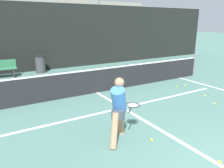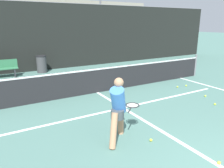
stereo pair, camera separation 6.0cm
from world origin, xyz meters
name	(u,v)px [view 1 (the left image)]	position (x,y,z in m)	size (l,w,h in m)	color
court_service_line	(123,108)	(0.00, 4.33, 0.00)	(8.25, 0.10, 0.01)	white
court_center_mark	(139,118)	(0.00, 3.47, 0.00)	(0.10, 5.35, 0.01)	white
net	(96,80)	(0.00, 6.15, 0.51)	(11.09, 0.09, 1.07)	slate
fence_back	(54,37)	(0.00, 11.37, 1.83)	(24.00, 0.06, 3.67)	black
player_practicing	(119,107)	(-1.13, 2.79, 0.79)	(1.16, 0.79, 1.46)	tan
tennis_ball_scattered_0	(177,87)	(3.16, 5.06, 0.03)	(0.07, 0.07, 0.07)	#D1E033
tennis_ball_scattered_1	(214,104)	(2.74, 3.02, 0.03)	(0.07, 0.07, 0.07)	#D1E033
tennis_ball_scattered_2	(185,85)	(3.61, 5.00, 0.03)	(0.07, 0.07, 0.07)	#D1E033
tennis_ball_scattered_3	(152,140)	(-0.55, 2.31, 0.03)	(0.07, 0.07, 0.07)	#D1E033
tennis_ball_scattered_5	(204,96)	(3.17, 3.72, 0.03)	(0.07, 0.07, 0.07)	#D1E033
tennis_ball_scattered_7	(220,162)	(0.04, 1.01, 0.03)	(0.07, 0.07, 0.07)	#D1E033
trash_bin	(40,64)	(-1.01, 10.78, 0.46)	(0.55, 0.55, 0.91)	#3F3F42
parked_car	(32,53)	(-0.70, 14.42, 0.60)	(1.62, 4.45, 1.43)	black
building_far	(13,22)	(0.00, 27.74, 2.67)	(36.00, 2.40, 5.35)	gray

